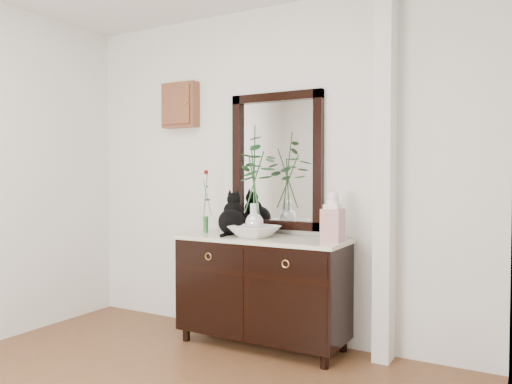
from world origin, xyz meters
The scene contains 10 objects.
wall_back centered at (0.00, 1.98, 1.35)m, with size 3.60×0.04×2.70m, color white.
pilaster centered at (1.00, 1.90, 1.35)m, with size 0.12×0.20×2.70m, color white.
sideboard centered at (0.10, 1.73, 0.47)m, with size 1.33×0.52×0.82m.
wall_mirror centered at (0.10, 1.97, 1.44)m, with size 0.80×0.06×1.10m.
key_cabinet centered at (-0.85, 1.94, 1.95)m, with size 0.35×0.10×0.40m, color brown.
cat centered at (-0.20, 1.76, 1.02)m, with size 0.24×0.30×0.34m, color black, non-canonical shape.
lotus_bowl centered at (0.06, 1.68, 0.89)m, with size 0.36×0.36×0.09m, color silver.
vase_branches centered at (0.06, 1.68, 1.29)m, with size 0.40×0.40×0.85m, color silver, non-canonical shape.
bud_vase_rose centered at (-0.44, 1.75, 1.11)m, with size 0.06×0.06×0.53m, color #2D6A2E, non-canonical shape.
ginger_jar centered at (0.67, 1.73, 1.04)m, with size 0.14×0.14×0.38m, color white, non-canonical shape.
Camera 1 is at (1.93, -1.64, 1.33)m, focal length 35.00 mm.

